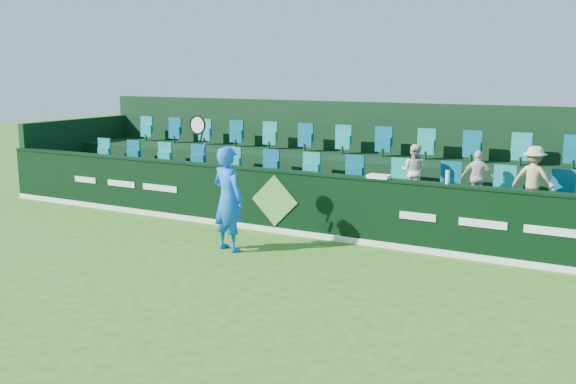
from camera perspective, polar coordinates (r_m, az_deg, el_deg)
The scene contains 13 objects.
ground at distance 10.61m, azimuth -11.84°, elevation -8.15°, with size 60.00×60.00×0.00m, color #346417.
sponsor_hoarding at distance 13.60m, azimuth -0.96°, elevation -0.80°, with size 16.00×0.25×1.35m.
stand_tier_front at distance 14.60m, azimuth 1.18°, elevation -1.10°, with size 16.00×2.00×0.80m, color black.
stand_tier_back at distance 16.23m, azimuth 4.30°, elevation 0.97°, with size 16.00×1.80×1.30m, color black.
stand_rear at distance 16.55m, azimuth 4.96°, elevation 3.14°, with size 16.00×4.10×2.60m.
seat_row_front at distance 14.83m, azimuth 1.91°, elevation 1.83°, with size 13.50×0.50×0.60m, color teal.
seat_row_back at distance 16.37m, azimuth 4.78°, elevation 4.41°, with size 13.50×0.50×0.60m, color teal.
tennis_player at distance 12.20m, azimuth -5.37°, elevation -0.56°, with size 1.25×0.65×2.63m.
spectator_left at distance 13.46m, azimuth 11.11°, elevation 1.83°, with size 0.54×0.42×1.11m, color silver.
spectator_middle at distance 13.14m, azimuth 16.51°, elevation 1.26°, with size 0.62×0.26×1.06m, color silver.
spectator_right at distance 12.95m, azimuth 20.99°, elevation 1.18°, with size 0.78×0.45×1.21m, color tan.
towel at distance 12.52m, azimuth 8.08°, elevation 1.39°, with size 0.43×0.28×0.06m, color white.
drinks_bottle at distance 12.11m, azimuth 14.00°, elevation 1.30°, with size 0.08×0.08×0.25m, color white.
Camera 1 is at (6.62, -7.57, 3.39)m, focal length 40.00 mm.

